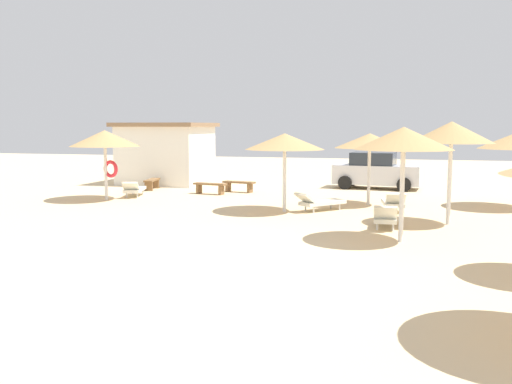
{
  "coord_description": "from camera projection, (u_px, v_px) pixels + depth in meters",
  "views": [
    {
      "loc": [
        3.93,
        -11.3,
        2.96
      ],
      "look_at": [
        0.0,
        3.0,
        1.2
      ],
      "focal_mm": 39.13,
      "sensor_mm": 36.0,
      "label": 1
    }
  ],
  "objects": [
    {
      "name": "lounger_1",
      "position": [
        385.0,
        217.0,
        16.29
      ],
      "size": [
        0.71,
        1.89,
        0.77
      ],
      "color": "silver",
      "rests_on": "ground"
    },
    {
      "name": "lounger_3",
      "position": [
        320.0,
        202.0,
        19.52
      ],
      "size": [
        1.72,
        1.86,
        0.69
      ],
      "color": "silver",
      "rests_on": "ground"
    },
    {
      "name": "parasol_2",
      "position": [
        105.0,
        139.0,
        22.1
      ],
      "size": [
        2.77,
        2.77,
        2.8
      ],
      "color": "silver",
      "rests_on": "ground"
    },
    {
      "name": "parasol_6",
      "position": [
        452.0,
        133.0,
        16.53
      ],
      "size": [
        2.47,
        2.47,
        3.1
      ],
      "color": "silver",
      "rests_on": "ground"
    },
    {
      "name": "parasol_3",
      "position": [
        285.0,
        142.0,
        19.04
      ],
      "size": [
        2.72,
        2.72,
        2.71
      ],
      "color": "silver",
      "rests_on": "ground"
    },
    {
      "name": "parasol_0",
      "position": [
        370.0,
        141.0,
        20.74
      ],
      "size": [
        2.62,
        2.62,
        2.69
      ],
      "color": "silver",
      "rests_on": "ground"
    },
    {
      "name": "bench_1",
      "position": [
        239.0,
        185.0,
        25.03
      ],
      "size": [
        1.55,
        0.67,
        0.49
      ],
      "color": "brown",
      "rests_on": "ground"
    },
    {
      "name": "parked_car",
      "position": [
        376.0,
        171.0,
        26.45
      ],
      "size": [
        4.15,
        2.31,
        1.72
      ],
      "color": "silver",
      "rests_on": "ground"
    },
    {
      "name": "parasol_1",
      "position": [
        404.0,
        139.0,
        14.02
      ],
      "size": [
        2.48,
        2.48,
        2.94
      ],
      "color": "silver",
      "rests_on": "ground"
    },
    {
      "name": "lounger_2",
      "position": [
        134.0,
        189.0,
        23.52
      ],
      "size": [
        1.12,
        1.99,
        0.71
      ],
      "color": "silver",
      "rests_on": "ground"
    },
    {
      "name": "lounger_0",
      "position": [
        393.0,
        202.0,
        19.45
      ],
      "size": [
        0.91,
        1.95,
        0.75
      ],
      "color": "silver",
      "rests_on": "ground"
    },
    {
      "name": "beach_cabana",
      "position": [
        166.0,
        153.0,
        28.84
      ],
      "size": [
        4.43,
        4.17,
        3.12
      ],
      "color": "white",
      "rests_on": "ground"
    },
    {
      "name": "ground_plane",
      "position": [
        220.0,
        262.0,
        12.2
      ],
      "size": [
        80.0,
        80.0,
        0.0
      ],
      "primitive_type": "plane",
      "color": "beige"
    },
    {
      "name": "bench_0",
      "position": [
        210.0,
        186.0,
        24.28
      ],
      "size": [
        1.54,
        0.61,
        0.49
      ],
      "color": "brown",
      "rests_on": "ground"
    },
    {
      "name": "bench_2",
      "position": [
        152.0,
        182.0,
        26.07
      ],
      "size": [
        0.66,
        1.55,
        0.49
      ],
      "color": "brown",
      "rests_on": "ground"
    }
  ]
}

